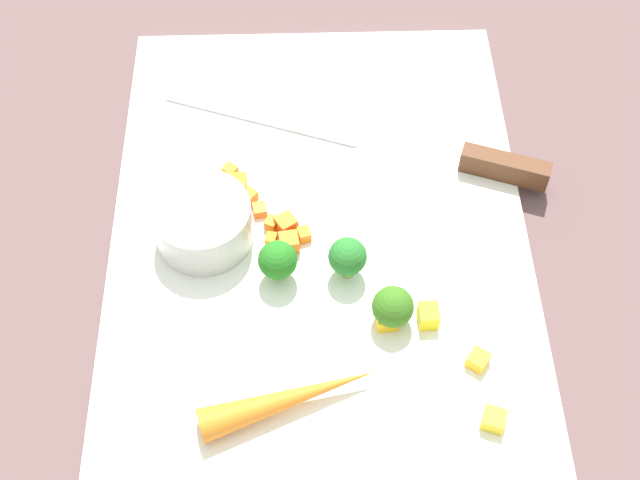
% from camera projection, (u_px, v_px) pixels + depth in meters
% --- Properties ---
extents(ground_plane, '(4.00, 4.00, 0.00)m').
position_uv_depth(ground_plane, '(320.00, 255.00, 0.73)').
color(ground_plane, brown).
extents(cutting_board, '(0.53, 0.35, 0.01)m').
position_uv_depth(cutting_board, '(320.00, 251.00, 0.73)').
color(cutting_board, white).
rests_on(cutting_board, ground_plane).
extents(prep_bowl, '(0.08, 0.08, 0.04)m').
position_uv_depth(prep_bowl, '(203.00, 223.00, 0.71)').
color(prep_bowl, '#BBBFBA').
rests_on(prep_bowl, cutting_board).
extents(chef_knife, '(0.14, 0.35, 0.02)m').
position_uv_depth(chef_knife, '(429.00, 151.00, 0.77)').
color(chef_knife, silver).
rests_on(chef_knife, cutting_board).
extents(whole_carrot, '(0.07, 0.14, 0.03)m').
position_uv_depth(whole_carrot, '(290.00, 398.00, 0.63)').
color(whole_carrot, orange).
rests_on(whole_carrot, cutting_board).
extents(carrot_dice_0, '(0.02, 0.02, 0.01)m').
position_uv_depth(carrot_dice_0, '(235.00, 185.00, 0.75)').
color(carrot_dice_0, orange).
rests_on(carrot_dice_0, cutting_board).
extents(carrot_dice_1, '(0.02, 0.02, 0.01)m').
position_uv_depth(carrot_dice_1, '(230.00, 172.00, 0.76)').
color(carrot_dice_1, orange).
rests_on(carrot_dice_1, cutting_board).
extents(carrot_dice_2, '(0.01, 0.01, 0.01)m').
position_uv_depth(carrot_dice_2, '(272.00, 223.00, 0.73)').
color(carrot_dice_2, orange).
rests_on(carrot_dice_2, cutting_board).
extents(carrot_dice_3, '(0.01, 0.01, 0.01)m').
position_uv_depth(carrot_dice_3, '(271.00, 239.00, 0.72)').
color(carrot_dice_3, orange).
rests_on(carrot_dice_3, cutting_board).
extents(carrot_dice_4, '(0.02, 0.02, 0.01)m').
position_uv_depth(carrot_dice_4, '(286.00, 224.00, 0.73)').
color(carrot_dice_4, orange).
rests_on(carrot_dice_4, cutting_board).
extents(carrot_dice_5, '(0.02, 0.02, 0.01)m').
position_uv_depth(carrot_dice_5, '(289.00, 240.00, 0.72)').
color(carrot_dice_5, orange).
rests_on(carrot_dice_5, cutting_board).
extents(carrot_dice_6, '(0.02, 0.02, 0.01)m').
position_uv_depth(carrot_dice_6, '(248.00, 197.00, 0.75)').
color(carrot_dice_6, orange).
rests_on(carrot_dice_6, cutting_board).
extents(carrot_dice_7, '(0.01, 0.01, 0.01)m').
position_uv_depth(carrot_dice_7, '(260.00, 210.00, 0.74)').
color(carrot_dice_7, orange).
rests_on(carrot_dice_7, cutting_board).
extents(carrot_dice_8, '(0.01, 0.01, 0.01)m').
position_uv_depth(carrot_dice_8, '(304.00, 234.00, 0.73)').
color(carrot_dice_8, orange).
rests_on(carrot_dice_8, cutting_board).
extents(pepper_dice_0, '(0.02, 0.02, 0.02)m').
position_uv_depth(pepper_dice_0, '(428.00, 316.00, 0.68)').
color(pepper_dice_0, yellow).
rests_on(pepper_dice_0, cutting_board).
extents(pepper_dice_1, '(0.02, 0.02, 0.01)m').
position_uv_depth(pepper_dice_1, '(478.00, 360.00, 0.66)').
color(pepper_dice_1, yellow).
rests_on(pepper_dice_1, cutting_board).
extents(pepper_dice_2, '(0.01, 0.02, 0.01)m').
position_uv_depth(pepper_dice_2, '(387.00, 321.00, 0.68)').
color(pepper_dice_2, yellow).
rests_on(pepper_dice_2, cutting_board).
extents(pepper_dice_3, '(0.02, 0.02, 0.01)m').
position_uv_depth(pepper_dice_3, '(494.00, 420.00, 0.63)').
color(pepper_dice_3, yellow).
rests_on(pepper_dice_3, cutting_board).
extents(broccoli_floret_0, '(0.03, 0.03, 0.04)m').
position_uv_depth(broccoli_floret_0, '(348.00, 257.00, 0.69)').
color(broccoli_floret_0, '#89B955').
rests_on(broccoli_floret_0, cutting_board).
extents(broccoli_floret_1, '(0.03, 0.03, 0.04)m').
position_uv_depth(broccoli_floret_1, '(278.00, 261.00, 0.69)').
color(broccoli_floret_1, '#88B065').
rests_on(broccoli_floret_1, cutting_board).
extents(broccoli_floret_2, '(0.03, 0.03, 0.04)m').
position_uv_depth(broccoli_floret_2, '(393.00, 307.00, 0.67)').
color(broccoli_floret_2, '#82B156').
rests_on(broccoli_floret_2, cutting_board).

